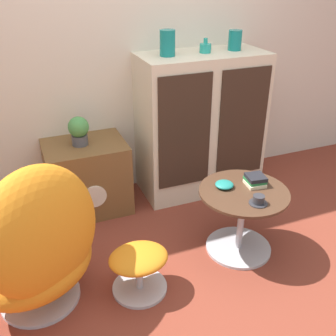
{
  "coord_description": "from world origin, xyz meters",
  "views": [
    {
      "loc": [
        -0.8,
        -1.53,
        1.74
      ],
      "look_at": [
        0.04,
        0.56,
        0.55
      ],
      "focal_mm": 42.0,
      "sensor_mm": 36.0,
      "label": 1
    }
  ],
  "objects_px": {
    "ottoman": "(139,264)",
    "teacup": "(258,200)",
    "egg_chair": "(38,248)",
    "potted_plant": "(79,130)",
    "sideboard": "(201,124)",
    "vase_leftmost": "(167,43)",
    "vase_inner_right": "(235,40)",
    "book_stack": "(255,180)",
    "vase_inner_left": "(205,48)",
    "bowl": "(224,185)",
    "coffee_table": "(241,215)",
    "tv_console": "(88,177)"
  },
  "relations": [
    {
      "from": "ottoman",
      "to": "teacup",
      "type": "xyz_separation_m",
      "value": [
        0.74,
        -0.05,
        0.29
      ]
    },
    {
      "from": "ottoman",
      "to": "teacup",
      "type": "relative_size",
      "value": 3.1
    },
    {
      "from": "egg_chair",
      "to": "potted_plant",
      "type": "relative_size",
      "value": 4.28
    },
    {
      "from": "sideboard",
      "to": "vase_leftmost",
      "type": "relative_size",
      "value": 6.3
    },
    {
      "from": "vase_inner_right",
      "to": "book_stack",
      "type": "distance_m",
      "value": 1.13
    },
    {
      "from": "vase_inner_left",
      "to": "bowl",
      "type": "bearing_deg",
      "value": -105.96
    },
    {
      "from": "book_stack",
      "to": "coffee_table",
      "type": "bearing_deg",
      "value": -157.91
    },
    {
      "from": "tv_console",
      "to": "egg_chair",
      "type": "bearing_deg",
      "value": -116.04
    },
    {
      "from": "teacup",
      "to": "book_stack",
      "type": "xyz_separation_m",
      "value": [
        0.11,
        0.2,
        0.01
      ]
    },
    {
      "from": "sideboard",
      "to": "book_stack",
      "type": "relative_size",
      "value": 8.1
    },
    {
      "from": "tv_console",
      "to": "egg_chair",
      "type": "distance_m",
      "value": 1.0
    },
    {
      "from": "vase_leftmost",
      "to": "teacup",
      "type": "bearing_deg",
      "value": -80.65
    },
    {
      "from": "tv_console",
      "to": "vase_leftmost",
      "type": "bearing_deg",
      "value": -0.36
    },
    {
      "from": "egg_chair",
      "to": "vase_leftmost",
      "type": "height_order",
      "value": "vase_leftmost"
    },
    {
      "from": "vase_inner_left",
      "to": "bowl",
      "type": "xyz_separation_m",
      "value": [
        -0.23,
        -0.79,
        -0.7
      ]
    },
    {
      "from": "book_stack",
      "to": "sideboard",
      "type": "bearing_deg",
      "value": 89.31
    },
    {
      "from": "sideboard",
      "to": "potted_plant",
      "type": "relative_size",
      "value": 5.32
    },
    {
      "from": "teacup",
      "to": "book_stack",
      "type": "bearing_deg",
      "value": 62.07
    },
    {
      "from": "ottoman",
      "to": "bowl",
      "type": "xyz_separation_m",
      "value": [
        0.65,
        0.19,
        0.29
      ]
    },
    {
      "from": "vase_inner_right",
      "to": "potted_plant",
      "type": "bearing_deg",
      "value": 179.78
    },
    {
      "from": "teacup",
      "to": "coffee_table",
      "type": "bearing_deg",
      "value": 90.08
    },
    {
      "from": "vase_leftmost",
      "to": "book_stack",
      "type": "xyz_separation_m",
      "value": [
        0.28,
        -0.83,
        -0.73
      ]
    },
    {
      "from": "sideboard",
      "to": "coffee_table",
      "type": "height_order",
      "value": "sideboard"
    },
    {
      "from": "potted_plant",
      "to": "tv_console",
      "type": "bearing_deg",
      "value": -1.08
    },
    {
      "from": "egg_chair",
      "to": "vase_inner_right",
      "type": "distance_m",
      "value": 2.04
    },
    {
      "from": "vase_inner_right",
      "to": "vase_leftmost",
      "type": "bearing_deg",
      "value": 180.0
    },
    {
      "from": "vase_leftmost",
      "to": "bowl",
      "type": "height_order",
      "value": "vase_leftmost"
    },
    {
      "from": "tv_console",
      "to": "vase_inner_right",
      "type": "bearing_deg",
      "value": -0.2
    },
    {
      "from": "egg_chair",
      "to": "ottoman",
      "type": "xyz_separation_m",
      "value": [
        0.52,
        -0.09,
        -0.21
      ]
    },
    {
      "from": "vase_leftmost",
      "to": "vase_inner_left",
      "type": "bearing_deg",
      "value": 0.0
    },
    {
      "from": "tv_console",
      "to": "coffee_table",
      "type": "xyz_separation_m",
      "value": [
        0.83,
        -0.88,
        -0.0
      ]
    },
    {
      "from": "vase_leftmost",
      "to": "bowl",
      "type": "xyz_separation_m",
      "value": [
        0.08,
        -0.79,
        -0.75
      ]
    },
    {
      "from": "sideboard",
      "to": "egg_chair",
      "type": "distance_m",
      "value": 1.65
    },
    {
      "from": "coffee_table",
      "to": "book_stack",
      "type": "relative_size",
      "value": 4.07
    },
    {
      "from": "ottoman",
      "to": "bowl",
      "type": "height_order",
      "value": "bowl"
    },
    {
      "from": "sideboard",
      "to": "bowl",
      "type": "xyz_separation_m",
      "value": [
        -0.21,
        -0.78,
        -0.09
      ]
    },
    {
      "from": "sideboard",
      "to": "potted_plant",
      "type": "xyz_separation_m",
      "value": [
        -0.97,
        0.01,
        0.1
      ]
    },
    {
      "from": "bowl",
      "to": "potted_plant",
      "type": "bearing_deg",
      "value": 133.85
    },
    {
      "from": "coffee_table",
      "to": "vase_inner_right",
      "type": "xyz_separation_m",
      "value": [
        0.38,
        0.88,
        0.94
      ]
    },
    {
      "from": "potted_plant",
      "to": "bowl",
      "type": "bearing_deg",
      "value": -46.15
    },
    {
      "from": "sideboard",
      "to": "coffee_table",
      "type": "relative_size",
      "value": 1.99
    },
    {
      "from": "vase_inner_right",
      "to": "ottoman",
      "type": "bearing_deg",
      "value": -138.83
    },
    {
      "from": "potted_plant",
      "to": "teacup",
      "type": "xyz_separation_m",
      "value": [
        0.85,
        -1.04,
        -0.19
      ]
    },
    {
      "from": "tv_console",
      "to": "ottoman",
      "type": "relative_size",
      "value": 1.72
    },
    {
      "from": "vase_leftmost",
      "to": "bowl",
      "type": "bearing_deg",
      "value": -84.46
    },
    {
      "from": "bowl",
      "to": "tv_console",
      "type": "bearing_deg",
      "value": 132.9
    },
    {
      "from": "bowl",
      "to": "vase_inner_left",
      "type": "bearing_deg",
      "value": 74.04
    },
    {
      "from": "coffee_table",
      "to": "potted_plant",
      "type": "height_order",
      "value": "potted_plant"
    },
    {
      "from": "sideboard",
      "to": "bowl",
      "type": "distance_m",
      "value": 0.82
    },
    {
      "from": "egg_chair",
      "to": "vase_leftmost",
      "type": "bearing_deg",
      "value": 39.05
    }
  ]
}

